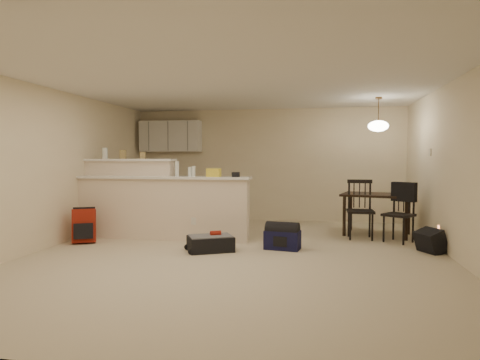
% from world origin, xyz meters
% --- Properties ---
extents(room, '(7.00, 7.02, 2.50)m').
position_xyz_m(room, '(0.00, 0.00, 1.25)').
color(room, beige).
rests_on(room, ground).
extents(breakfast_bar, '(3.08, 0.58, 1.39)m').
position_xyz_m(breakfast_bar, '(-1.76, 0.98, 0.61)').
color(breakfast_bar, beige).
rests_on(breakfast_bar, ground).
extents(upper_cabinets, '(1.40, 0.34, 0.70)m').
position_xyz_m(upper_cabinets, '(-2.20, 3.32, 1.90)').
color(upper_cabinets, white).
rests_on(upper_cabinets, room).
extents(kitchen_counter, '(1.80, 0.60, 0.90)m').
position_xyz_m(kitchen_counter, '(-2.00, 3.19, 0.45)').
color(kitchen_counter, white).
rests_on(kitchen_counter, ground).
extents(thermostat, '(0.02, 0.12, 0.12)m').
position_xyz_m(thermostat, '(2.98, 1.55, 1.50)').
color(thermostat, beige).
rests_on(thermostat, room).
extents(jar, '(0.10, 0.10, 0.20)m').
position_xyz_m(jar, '(-2.67, 1.12, 1.49)').
color(jar, silver).
rests_on(jar, breakfast_bar).
extents(cereal_box, '(0.10, 0.07, 0.16)m').
position_xyz_m(cereal_box, '(-2.32, 1.12, 1.47)').
color(cereal_box, '#A08852').
rests_on(cereal_box, breakfast_bar).
extents(small_box, '(0.08, 0.06, 0.12)m').
position_xyz_m(small_box, '(-1.94, 1.12, 1.45)').
color(small_box, '#A08852').
rests_on(small_box, breakfast_bar).
extents(bottle_a, '(0.07, 0.07, 0.26)m').
position_xyz_m(bottle_a, '(-1.23, 0.90, 1.22)').
color(bottle_a, silver).
rests_on(bottle_a, breakfast_bar).
extents(bottle_b, '(0.06, 0.06, 0.18)m').
position_xyz_m(bottle_b, '(-0.94, 0.90, 1.18)').
color(bottle_b, silver).
rests_on(bottle_b, breakfast_bar).
extents(bag_lump, '(0.22, 0.18, 0.14)m').
position_xyz_m(bag_lump, '(-0.59, 0.90, 1.16)').
color(bag_lump, '#A08852').
rests_on(bag_lump, breakfast_bar).
extents(pouch, '(0.12, 0.10, 0.08)m').
position_xyz_m(pouch, '(-0.21, 0.90, 1.13)').
color(pouch, '#A08852').
rests_on(pouch, breakfast_bar).
extents(extra_item_x, '(0.07, 0.07, 0.16)m').
position_xyz_m(extra_item_x, '(-1.00, 0.90, 1.17)').
color(extra_item_x, silver).
rests_on(extra_item_x, breakfast_bar).
extents(dining_table, '(1.37, 1.08, 0.76)m').
position_xyz_m(dining_table, '(2.20, 1.97, 0.66)').
color(dining_table, black).
rests_on(dining_table, ground).
extents(pendant_lamp, '(0.36, 0.36, 0.62)m').
position_xyz_m(pendant_lamp, '(2.20, 1.97, 1.99)').
color(pendant_lamp, brown).
rests_on(pendant_lamp, room).
extents(dining_chair_near, '(0.45, 0.43, 1.02)m').
position_xyz_m(dining_chair_near, '(1.87, 1.55, 0.51)').
color(dining_chair_near, black).
rests_on(dining_chair_near, ground).
extents(dining_chair_far, '(0.59, 0.58, 0.98)m').
position_xyz_m(dining_chair_far, '(2.47, 1.34, 0.49)').
color(dining_chair_far, black).
rests_on(dining_chair_far, ground).
extents(suitcase, '(0.78, 0.68, 0.22)m').
position_xyz_m(suitcase, '(-0.45, 0.12, 0.11)').
color(suitcase, black).
rests_on(suitcase, ground).
extents(red_backpack, '(0.43, 0.37, 0.55)m').
position_xyz_m(red_backpack, '(-2.67, 0.37, 0.28)').
color(red_backpack, maroon).
rests_on(red_backpack, ground).
extents(navy_duffel, '(0.57, 0.37, 0.29)m').
position_xyz_m(navy_duffel, '(0.61, 0.45, 0.14)').
color(navy_duffel, '#101135').
rests_on(navy_duffel, ground).
extents(black_daypack, '(0.41, 0.46, 0.33)m').
position_xyz_m(black_daypack, '(2.79, 0.61, 0.17)').
color(black_daypack, black).
rests_on(black_daypack, ground).
extents(cardboard_sheet, '(0.15, 0.38, 0.30)m').
position_xyz_m(cardboard_sheet, '(2.85, 0.61, 0.15)').
color(cardboard_sheet, '#A08852').
rests_on(cardboard_sheet, ground).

